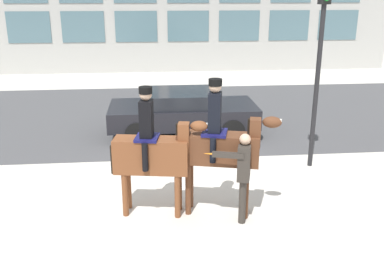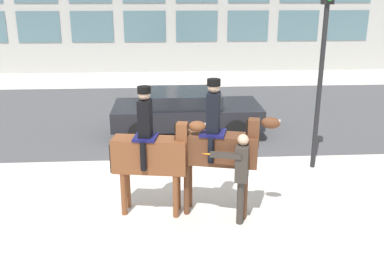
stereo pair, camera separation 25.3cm
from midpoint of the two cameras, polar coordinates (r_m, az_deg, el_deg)
ground_plane at (r=10.43m, az=-0.83°, el=-5.17°), size 80.00×80.00×0.00m
road_surface at (r=14.92m, az=-1.73°, el=1.96°), size 24.15×8.50×0.01m
mounted_horse_lead at (r=7.92m, az=-4.50°, el=-3.06°), size 1.81×0.66×2.46m
mounted_horse_companion at (r=7.86m, az=4.53°, el=-2.34°), size 1.92×0.78×2.60m
pedestrian_bystander at (r=7.72m, az=7.49°, el=-5.78°), size 0.90×0.44×1.70m
street_car_near_lane at (r=12.56m, az=-0.21°, el=2.29°), size 4.27×2.00×1.31m
traffic_light at (r=10.11m, az=17.89°, el=10.85°), size 0.24×0.29×4.51m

